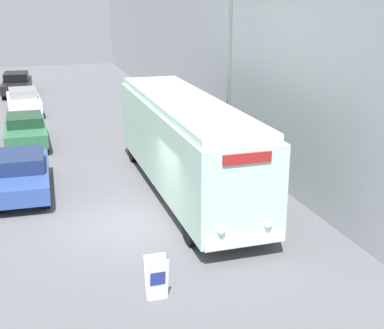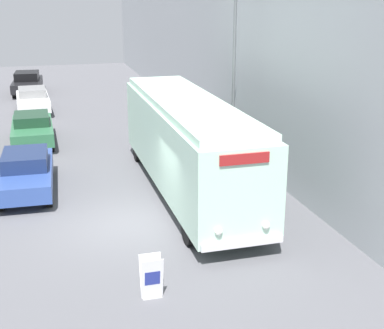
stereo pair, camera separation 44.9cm
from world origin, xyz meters
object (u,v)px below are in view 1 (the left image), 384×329
Objects in this scene: sign_board at (157,278)px; parked_car_mid at (25,129)px; parked_car_far at (24,100)px; parked_car_near at (22,173)px; vintage_bus at (185,141)px; streetlamp at (230,50)px; parked_car_distant at (17,83)px.

sign_board is 15.17m from parked_car_mid.
parked_car_mid is at bearing 100.42° from sign_board.
parked_car_far is at bearing 89.62° from parked_car_mid.
sign_board is 8.74m from parked_car_near.
parked_car_mid is (-5.43, 8.26, -1.14)m from vintage_bus.
streetlamp is 22.13m from parked_car_distant.
sign_board is at bearing -111.99° from vintage_bus.
parked_car_distant reaches higher than parked_car_near.
vintage_bus is 22.99m from parked_car_distant.
vintage_bus is 2.46× the size of parked_car_mid.
parked_car_near is 6.69m from parked_car_mid.
parked_car_far is at bearing 96.97° from sign_board.
parked_car_far is at bearing 91.32° from parked_car_near.
parked_car_mid is at bearing 123.34° from vintage_bus.
streetlamp reaches higher than parked_car_near.
vintage_bus reaches higher than parked_car_mid.
parked_car_distant is at bearing 104.67° from vintage_bus.
parked_car_near is 0.97× the size of parked_car_distant.
sign_board is 11.04m from streetlamp.
streetlamp is at bearing -38.24° from parked_car_mid.
streetlamp reaches higher than parked_car_mid.
streetlamp reaches higher than sign_board.
parked_car_distant is (-0.38, 13.95, 0.02)m from parked_car_mid.
parked_car_near is (-5.63, 1.57, -1.14)m from vintage_bus.
parked_car_near is 1.01× the size of parked_car_far.
streetlamp reaches higher than parked_car_far.
parked_car_mid is at bearing 142.09° from streetlamp.
streetlamp is 1.56× the size of parked_car_distant.
sign_board is at bearing -80.24° from parked_car_distant.
sign_board is 0.23× the size of parked_car_far.
parked_car_near is at bearing -85.91° from parked_car_distant.
vintage_bus is 7.31m from sign_board.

